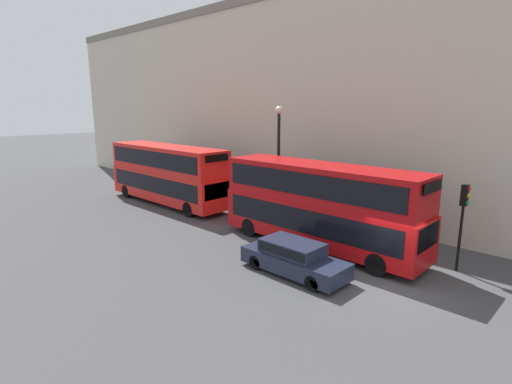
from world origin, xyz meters
TOP-DOWN VIEW (x-y plane):
  - ground_plane at (0.00, 0.00)m, footprint 200.00×200.00m
  - building_facade at (7.00, 0.00)m, footprint 1.10×80.00m
  - bus_leading at (1.60, 4.49)m, footprint 2.59×10.73m
  - bus_second_in_queue at (1.60, 17.78)m, footprint 2.59×11.20m
  - car_dark_sedan at (-1.80, 3.38)m, footprint 1.75×4.74m
  - traffic_light at (3.36, -1.55)m, footprint 0.30×0.36m
  - street_lamp at (3.50, 8.85)m, footprint 0.44×0.44m
  - pedestrian at (4.11, 6.33)m, footprint 0.36×0.36m

SIDE VIEW (x-z plane):
  - ground_plane at x=0.00m, z-range 0.00..0.00m
  - car_dark_sedan at x=-1.80m, z-range 0.04..1.47m
  - pedestrian at x=4.11m, z-range -0.07..1.72m
  - bus_second_in_queue at x=1.60m, z-range 0.22..4.44m
  - bus_leading at x=1.60m, z-range 0.22..4.45m
  - traffic_light at x=3.36m, z-range 0.84..4.66m
  - street_lamp at x=3.50m, z-range 0.78..7.78m
  - building_facade at x=7.00m, z-range 0.30..14.76m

